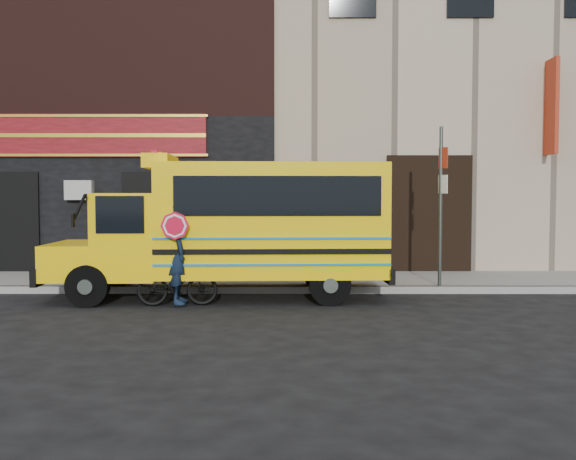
% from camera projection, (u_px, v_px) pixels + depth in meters
% --- Properties ---
extents(ground, '(120.00, 120.00, 0.00)m').
position_uv_depth(ground, '(267.00, 316.00, 11.24)').
color(ground, black).
rests_on(ground, ground).
extents(curb, '(40.00, 0.20, 0.15)m').
position_uv_depth(curb, '(272.00, 290.00, 13.83)').
color(curb, gray).
rests_on(curb, ground).
extents(sidewalk, '(40.00, 3.00, 0.15)m').
position_uv_depth(sidewalk, '(273.00, 281.00, 15.33)').
color(sidewalk, slate).
rests_on(sidewalk, ground).
extents(building, '(20.00, 10.70, 12.00)m').
position_uv_depth(building, '(277.00, 75.00, 21.36)').
color(building, tan).
rests_on(building, sidewalk).
extents(school_bus, '(6.98, 2.59, 2.92)m').
position_uv_depth(school_bus, '(239.00, 225.00, 13.11)').
color(school_bus, black).
rests_on(school_bus, ground).
extents(sign_pole, '(0.14, 0.30, 3.58)m').
position_uv_depth(sign_pole, '(441.00, 203.00, 13.76)').
color(sign_pole, '#3B423C').
rests_on(sign_pole, ground).
extents(bicycle, '(1.57, 0.60, 0.92)m').
position_uv_depth(bicycle, '(177.00, 282.00, 12.22)').
color(bicycle, black).
rests_on(bicycle, ground).
extents(cyclist, '(0.56, 0.78, 2.01)m').
position_uv_depth(cyclist, '(179.00, 253.00, 12.19)').
color(cyclist, black).
rests_on(cyclist, ground).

